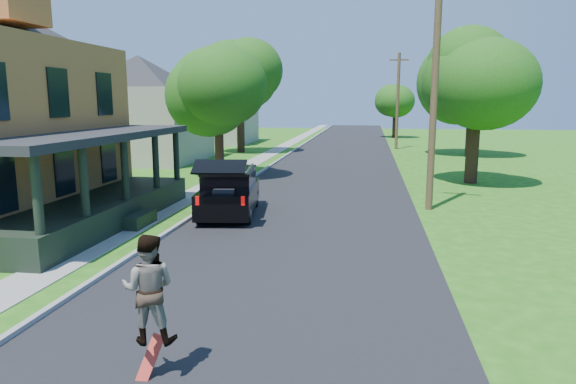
% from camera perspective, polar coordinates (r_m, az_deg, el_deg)
% --- Properties ---
extents(ground, '(140.00, 140.00, 0.00)m').
position_cam_1_polar(ground, '(10.80, -3.22, -12.46)').
color(ground, '#225B12').
rests_on(ground, ground).
extents(street, '(8.00, 120.00, 0.02)m').
position_cam_1_polar(street, '(30.11, 4.80, 2.14)').
color(street, black).
rests_on(street, ground).
extents(curb, '(0.15, 120.00, 0.12)m').
position_cam_1_polar(curb, '(30.67, -2.77, 2.31)').
color(curb, gray).
rests_on(curb, ground).
extents(sidewalk, '(1.30, 120.00, 0.03)m').
position_cam_1_polar(sidewalk, '(31.02, -5.58, 2.36)').
color(sidewalk, gray).
rests_on(sidewalk, ground).
extents(front_walk, '(6.50, 1.20, 0.03)m').
position_cam_1_polar(front_walk, '(20.01, -26.90, -2.97)').
color(front_walk, gray).
rests_on(front_walk, ground).
extents(neighbor_house_mid, '(12.78, 12.78, 8.30)m').
position_cam_1_polar(neighbor_house_mid, '(37.20, -16.15, 9.77)').
color(neighbor_house_mid, gray).
rests_on(neighbor_house_mid, ground).
extents(neighbor_house_far, '(12.78, 12.78, 8.30)m').
position_cam_1_polar(neighbor_house_far, '(52.15, -8.63, 10.02)').
color(neighbor_house_far, gray).
rests_on(neighbor_house_far, ground).
extents(black_suv, '(2.43, 5.02, 2.25)m').
position_cam_1_polar(black_suv, '(18.90, -6.55, 0.02)').
color(black_suv, black).
rests_on(black_suv, ground).
extents(skateboarder, '(0.88, 0.73, 1.65)m').
position_cam_1_polar(skateboarder, '(7.92, -15.24, -10.31)').
color(skateboarder, black).
rests_on(skateboarder, ground).
extents(skateboard, '(0.35, 0.43, 0.65)m').
position_cam_1_polar(skateboard, '(8.45, -15.04, -17.54)').
color(skateboard, '#B11C0F').
rests_on(skateboard, ground).
extents(tree_left_mid, '(5.84, 6.00, 7.50)m').
position_cam_1_polar(tree_left_mid, '(28.54, -7.82, 11.53)').
color(tree_left_mid, black).
rests_on(tree_left_mid, ground).
extents(tree_left_far, '(6.19, 6.04, 9.77)m').
position_cam_1_polar(tree_left_far, '(42.35, -5.42, 13.19)').
color(tree_left_far, black).
rests_on(tree_left_far, ground).
extents(tree_right_near, '(6.09, 6.35, 8.40)m').
position_cam_1_polar(tree_right_near, '(27.68, 20.22, 12.69)').
color(tree_right_near, black).
rests_on(tree_right_near, ground).
extents(tree_right_mid, '(7.05, 6.83, 9.26)m').
position_cam_1_polar(tree_right_mid, '(41.50, 19.83, 12.02)').
color(tree_right_mid, black).
rests_on(tree_right_mid, ground).
extents(tree_right_far, '(4.68, 4.57, 6.78)m').
position_cam_1_polar(tree_right_far, '(60.24, 11.83, 10.09)').
color(tree_right_far, black).
rests_on(tree_right_far, ground).
extents(utility_pole_near, '(1.59, 0.61, 9.59)m').
position_cam_1_polar(utility_pole_near, '(20.21, 16.02, 11.98)').
color(utility_pole_near, '#402E1D').
rests_on(utility_pole_near, ground).
extents(utility_pole_far, '(1.60, 0.27, 8.18)m').
position_cam_1_polar(utility_pole_far, '(45.86, 12.09, 9.98)').
color(utility_pole_far, '#402E1D').
rests_on(utility_pole_far, ground).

